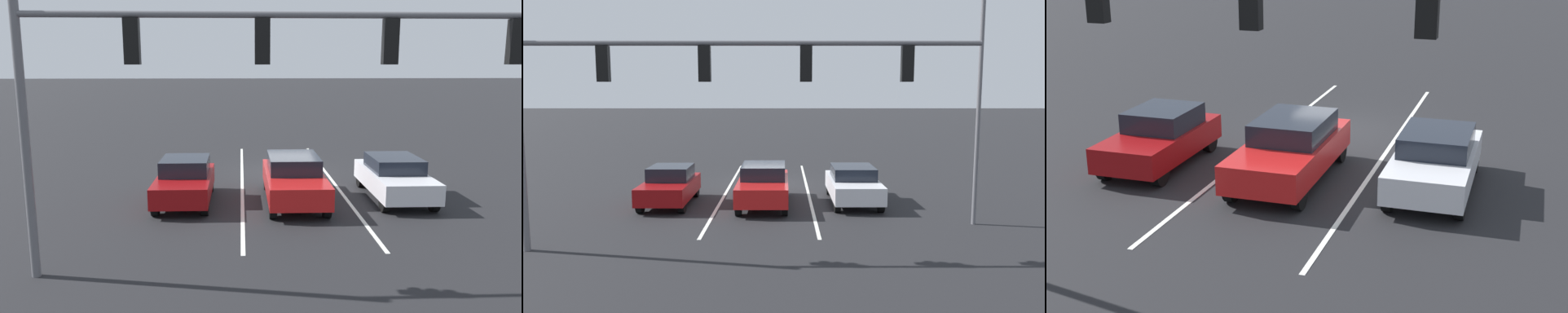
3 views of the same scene
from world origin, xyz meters
The scene contains 8 objects.
ground_plane centered at (0.00, 0.00, 0.00)m, with size 240.00×240.00×0.00m, color black.
lane_stripe_left_divider centered at (-1.82, 1.77, 0.01)m, with size 0.12×15.53×0.01m, color silver.
lane_stripe_center_divider centered at (1.82, 1.77, 0.01)m, with size 0.12×15.53×0.01m, color silver.
car_maroon_rightlane_front centered at (3.76, 4.56, 0.76)m, with size 1.79×4.03×1.50m.
car_red_midlane_front centered at (0.06, 4.64, 0.82)m, with size 1.92×4.77×1.58m.
car_silver_leftlane_front centered at (-3.51, 4.29, 0.76)m, with size 1.86×4.41×1.46m.
traffic_signal_gantry centered at (1.95, 10.51, 4.71)m, with size 12.56×0.37×6.20m.
street_lamp_left_shoulder centered at (-6.96, 7.68, 4.88)m, with size 1.56×0.24×8.62m.
Camera 2 is at (-0.73, 24.31, 4.39)m, focal length 35.00 mm.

